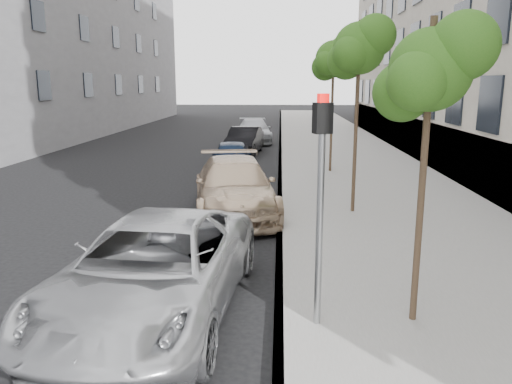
# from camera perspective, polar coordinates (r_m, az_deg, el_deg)

# --- Properties ---
(ground) EXTENTS (160.00, 160.00, 0.00)m
(ground) POSITION_cam_1_polar(r_m,az_deg,el_deg) (6.75, -8.15, -20.31)
(ground) COLOR black
(ground) RESTS_ON ground
(sidewalk) EXTENTS (6.40, 72.00, 0.14)m
(sidewalk) POSITION_cam_1_polar(r_m,az_deg,el_deg) (29.95, 8.82, 5.40)
(sidewalk) COLOR gray
(sidewalk) RESTS_ON ground
(curb) EXTENTS (0.15, 72.00, 0.14)m
(curb) POSITION_cam_1_polar(r_m,az_deg,el_deg) (29.79, 2.80, 5.49)
(curb) COLOR #9E9B93
(curb) RESTS_ON ground
(tree_near) EXTENTS (1.53, 1.33, 4.42)m
(tree_near) POSITION_cam_1_polar(r_m,az_deg,el_deg) (7.37, 19.51, 12.95)
(tree_near) COLOR #38281C
(tree_near) RESTS_ON sidewalk
(tree_mid) EXTENTS (1.70, 1.50, 5.21)m
(tree_mid) POSITION_cam_1_polar(r_m,az_deg,el_deg) (13.76, 11.84, 15.76)
(tree_mid) COLOR #38281C
(tree_mid) RESTS_ON sidewalk
(tree_far) EXTENTS (1.75, 1.55, 5.26)m
(tree_far) POSITION_cam_1_polar(r_m,az_deg,el_deg) (20.20, 8.94, 14.78)
(tree_far) COLOR #38281C
(tree_far) RESTS_ON sidewalk
(signal_pole) EXTENTS (0.29, 0.25, 3.35)m
(signal_pole) POSITION_cam_1_polar(r_m,az_deg,el_deg) (7.04, 7.41, 0.72)
(signal_pole) COLOR #939699
(signal_pole) RESTS_ON sidewalk
(minivan) EXTENTS (2.99, 5.73, 1.54)m
(minivan) POSITION_cam_1_polar(r_m,az_deg,el_deg) (8.06, -11.60, -8.70)
(minivan) COLOR #B2B3B7
(minivan) RESTS_ON ground
(suv) EXTENTS (2.99, 5.60, 1.54)m
(suv) POSITION_cam_1_polar(r_m,az_deg,el_deg) (14.04, -2.46, 0.60)
(suv) COLOR #CAAF90
(suv) RESTS_ON ground
(sedan_blue) EXTENTS (1.87, 3.97, 1.31)m
(sedan_blue) POSITION_cam_1_polar(r_m,az_deg,el_deg) (20.45, -2.78, 3.99)
(sedan_blue) COLOR #0F1C33
(sedan_blue) RESTS_ON ground
(sedan_black) EXTENTS (1.89, 4.34, 1.39)m
(sedan_black) POSITION_cam_1_polar(r_m,az_deg,el_deg) (26.00, -1.34, 5.88)
(sedan_black) COLOR black
(sedan_black) RESTS_ON ground
(sedan_rear) EXTENTS (2.49, 5.11, 1.43)m
(sedan_rear) POSITION_cam_1_polar(r_m,az_deg,el_deg) (31.12, -0.22, 7.00)
(sedan_rear) COLOR #A6A9AE
(sedan_rear) RESTS_ON ground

